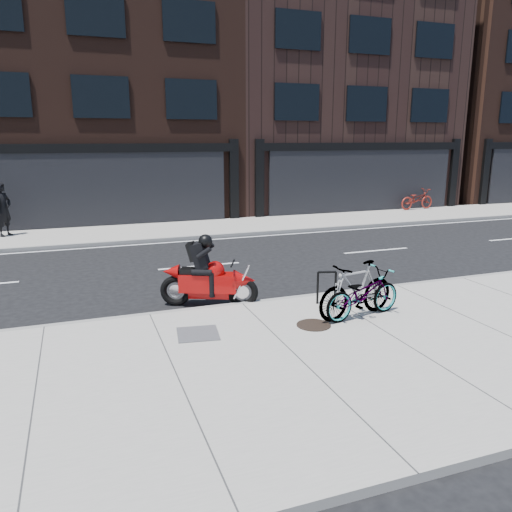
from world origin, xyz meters
name	(u,v)px	position (x,y,z in m)	size (l,w,h in m)	color
ground	(218,285)	(0.00, 0.00, 0.00)	(120.00, 120.00, 0.00)	black
sidewalk_near	(301,364)	(0.00, -5.00, 0.07)	(60.00, 6.00, 0.13)	gray
sidewalk_far	(165,230)	(0.00, 7.75, 0.07)	(60.00, 3.50, 0.13)	gray
building_center	(92,60)	(-2.00, 14.50, 7.25)	(12.00, 10.00, 14.50)	black
building_mideast	(319,90)	(10.00, 14.50, 6.25)	(12.00, 10.00, 12.50)	black
building_east	(488,92)	(22.00, 14.50, 6.50)	(10.00, 10.00, 13.00)	black
bike_rack	(327,284)	(1.72, -2.60, 0.56)	(0.42, 0.16, 0.73)	black
bicycle_front	(363,294)	(2.00, -3.59, 0.61)	(0.64, 1.85, 0.97)	gray
bicycle_rear	(356,290)	(1.89, -3.53, 0.70)	(0.53, 1.88, 1.13)	gray
motorcycle	(213,277)	(-0.54, -1.57, 0.66)	(2.06, 1.19, 1.63)	black
pedestrian	(3,209)	(-5.76, 8.30, 1.11)	(0.72, 0.47, 1.96)	black
bicycle_far	(417,199)	(12.90, 9.00, 0.64)	(0.68, 1.95, 1.03)	maroon
manhole_cover	(314,325)	(0.88, -3.69, 0.14)	(0.66, 0.66, 0.01)	black
utility_grate	(198,334)	(-1.32, -3.36, 0.14)	(0.75, 0.75, 0.01)	#555558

